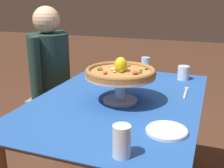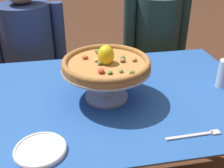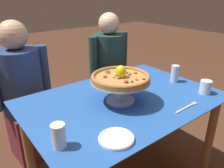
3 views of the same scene
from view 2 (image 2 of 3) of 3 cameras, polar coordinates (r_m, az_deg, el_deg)
name	(u,v)px [view 2 (image 2 of 3)]	position (r m, az deg, el deg)	size (l,w,h in m)	color
dining_table	(115,113)	(1.29, 0.59, -6.08)	(1.27, 0.87, 0.72)	olive
pizza_stand	(106,77)	(1.16, -1.18, 1.36)	(0.37, 0.37, 0.15)	#B7B7C1
pizza	(106,63)	(1.13, -1.21, 4.40)	(0.36, 0.36, 0.10)	#AD753D
water_glass_side_right	(224,76)	(1.37, 22.05, 1.62)	(0.06, 0.06, 0.13)	silver
side_plate	(40,150)	(0.96, -14.56, -12.95)	(0.17, 0.17, 0.02)	white
dinner_fork	(196,135)	(1.04, 16.99, -10.01)	(0.21, 0.02, 0.01)	#B7B7C1
diner_left	(31,64)	(1.95, -16.35, 4.05)	(0.49, 0.35, 1.18)	maroon
diner_right	(154,56)	(2.03, 8.73, 5.63)	(0.47, 0.34, 1.19)	gray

